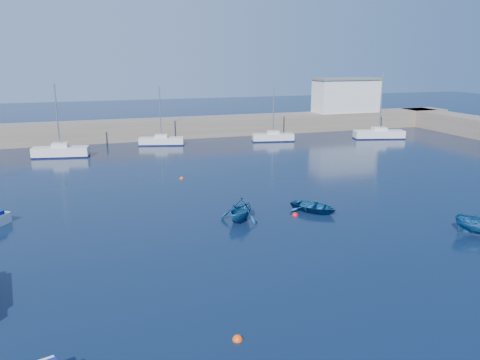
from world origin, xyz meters
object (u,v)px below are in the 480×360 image
object	(u,v)px
sailboat_6	(162,141)
dinghy_center	(314,207)
dinghy_left	(240,209)
sailboat_5	(61,151)
sailboat_8	(379,134)
harbor_office	(346,96)
sailboat_7	(273,137)

from	to	relation	value
sailboat_6	dinghy_center	bearing A→B (deg)	-153.13
dinghy_center	dinghy_left	distance (m)	5.76
sailboat_5	sailboat_8	world-z (taller)	sailboat_8
sailboat_5	dinghy_center	world-z (taller)	sailboat_5
sailboat_8	dinghy_left	size ratio (longest dim) A/B	2.88
dinghy_left	sailboat_5	bearing A→B (deg)	156.92
sailboat_8	dinghy_left	xyz separation A→B (m)	(-29.03, -26.20, 0.19)
sailboat_6	sailboat_8	world-z (taller)	sailboat_8
harbor_office	sailboat_7	size ratio (longest dim) A/B	1.36
harbor_office	sailboat_7	xyz separation A→B (m)	(-15.31, -7.50, -4.54)
sailboat_5	dinghy_left	distance (m)	29.48
sailboat_7	dinghy_center	size ratio (longest dim) A/B	2.09
sailboat_8	dinghy_left	distance (m)	39.11
sailboat_5	dinghy_left	size ratio (longest dim) A/B	2.60
sailboat_5	sailboat_6	bearing A→B (deg)	-61.24
sailboat_6	dinghy_left	bearing A→B (deg)	-163.75
sailboat_5	sailboat_7	world-z (taller)	sailboat_5
dinghy_center	sailboat_5	bearing A→B (deg)	90.33
sailboat_7	sailboat_8	world-z (taller)	sailboat_8
harbor_office	sailboat_8	distance (m)	11.06
sailboat_6	sailboat_8	size ratio (longest dim) A/B	0.83
harbor_office	sailboat_6	size ratio (longest dim) A/B	1.34
sailboat_5	sailboat_8	size ratio (longest dim) A/B	0.90
harbor_office	dinghy_left	distance (m)	47.00
harbor_office	sailboat_7	bearing A→B (deg)	-153.90
harbor_office	dinghy_center	bearing A→B (deg)	-123.40
harbor_office	sailboat_5	size ratio (longest dim) A/B	1.23
sailboat_7	dinghy_center	world-z (taller)	sailboat_7
dinghy_center	dinghy_left	xyz separation A→B (m)	(-5.73, -0.22, 0.46)
sailboat_6	sailboat_5	bearing A→B (deg)	123.90
sailboat_7	dinghy_center	distance (m)	29.83
dinghy_left	sailboat_7	bearing A→B (deg)	105.60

